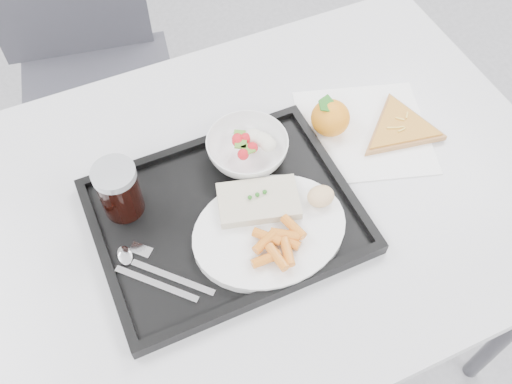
% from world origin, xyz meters
% --- Properties ---
extents(table, '(1.20, 0.80, 0.75)m').
position_xyz_m(table, '(0.00, 0.30, 0.68)').
color(table, silver).
rests_on(table, ground).
extents(chair, '(0.49, 0.49, 0.93)m').
position_xyz_m(chair, '(-0.15, 1.04, 0.54)').
color(chair, '#36363E').
rests_on(chair, ground).
extents(tray, '(0.45, 0.35, 0.03)m').
position_xyz_m(tray, '(-0.04, 0.27, 0.76)').
color(tray, black).
rests_on(tray, table).
extents(dinner_plate, '(0.27, 0.27, 0.02)m').
position_xyz_m(dinner_plate, '(0.01, 0.20, 0.77)').
color(dinner_plate, white).
rests_on(dinner_plate, tray).
extents(fish_fillet, '(0.16, 0.12, 0.03)m').
position_xyz_m(fish_fillet, '(0.01, 0.26, 0.79)').
color(fish_fillet, beige).
rests_on(fish_fillet, dinner_plate).
extents(bread_roll, '(0.06, 0.05, 0.03)m').
position_xyz_m(bread_roll, '(0.11, 0.22, 0.80)').
color(bread_roll, '#CDBA76').
rests_on(bread_roll, dinner_plate).
extents(salad_bowl, '(0.15, 0.15, 0.05)m').
position_xyz_m(salad_bowl, '(0.04, 0.37, 0.79)').
color(salad_bowl, white).
rests_on(salad_bowl, tray).
extents(cola_glass, '(0.07, 0.07, 0.11)m').
position_xyz_m(cola_glass, '(-0.20, 0.36, 0.82)').
color(cola_glass, black).
rests_on(cola_glass, tray).
extents(cutlery, '(0.14, 0.15, 0.01)m').
position_xyz_m(cutlery, '(-0.20, 0.22, 0.77)').
color(cutlery, silver).
rests_on(cutlery, tray).
extents(napkin, '(0.31, 0.30, 0.00)m').
position_xyz_m(napkin, '(0.28, 0.35, 0.75)').
color(napkin, white).
rests_on(napkin, table).
extents(tangerine, '(0.09, 0.09, 0.07)m').
position_xyz_m(tangerine, '(0.22, 0.38, 0.79)').
color(tangerine, '#FFAB10').
rests_on(tangerine, napkin).
extents(pizza_slice, '(0.25, 0.25, 0.02)m').
position_xyz_m(pizza_slice, '(0.35, 0.32, 0.76)').
color(pizza_slice, tan).
rests_on(pizza_slice, napkin).
extents(carrot_pile, '(0.11, 0.09, 0.02)m').
position_xyz_m(carrot_pile, '(0.01, 0.17, 0.80)').
color(carrot_pile, orange).
rests_on(carrot_pile, dinner_plate).
extents(salad_contents, '(0.08, 0.07, 0.03)m').
position_xyz_m(salad_contents, '(0.06, 0.38, 0.80)').
color(salad_contents, red).
rests_on(salad_contents, salad_bowl).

